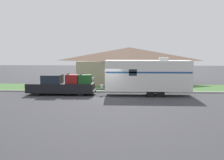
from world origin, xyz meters
TOP-DOWN VIEW (x-y plane):
  - ground_plane at (0.00, 0.00)m, footprint 120.00×120.00m
  - curb_strip at (0.00, 3.75)m, footprint 80.00×0.30m
  - lawn_strip at (0.00, 7.40)m, footprint 80.00×7.00m
  - house_across_street at (1.89, 13.07)m, footprint 13.29×8.56m
  - pickup_truck at (-4.37, 1.82)m, footprint 6.24×2.07m
  - travel_trailer at (3.64, 1.82)m, footprint 8.58×2.45m
  - mailbox at (-1.83, 4.41)m, footprint 0.48×0.20m

SIDE VIEW (x-z plane):
  - ground_plane at x=0.00m, z-range 0.00..0.00m
  - lawn_strip at x=0.00m, z-range 0.00..0.03m
  - curb_strip at x=0.00m, z-range 0.00..0.14m
  - pickup_truck at x=-4.37m, z-range -0.14..1.86m
  - mailbox at x=-1.83m, z-range 0.37..1.77m
  - travel_trailer at x=3.64m, z-range 0.10..3.58m
  - house_across_street at x=1.89m, z-range 0.08..4.60m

